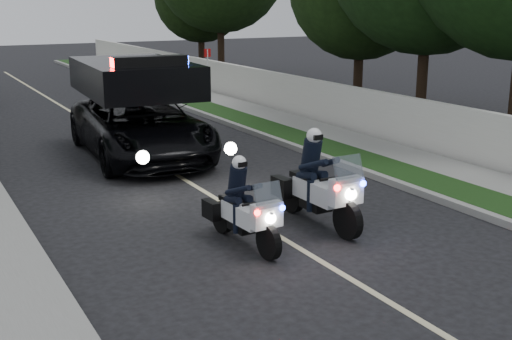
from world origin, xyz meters
The scene contains 15 objects.
ground centered at (0.00, 0.00, 0.00)m, with size 120.00×120.00×0.00m, color #232326.
curb_right centered at (4.10, 10.00, 0.07)m, with size 0.20×60.00×0.15m, color gray.
grass_verge centered at (4.80, 10.00, 0.08)m, with size 1.20×60.00×0.16m, color #193814.
sidewalk_right centered at (6.10, 10.00, 0.08)m, with size 1.40×60.00×0.16m, color gray.
property_wall centered at (7.10, 10.00, 0.75)m, with size 0.22×60.00×1.50m, color beige.
lane_marking centered at (0.00, 10.00, 0.00)m, with size 0.12×50.00×0.01m, color #BFB78C.
police_moto_left centered at (-0.77, 2.46, 0.00)m, with size 0.66×1.89×1.61m, color silver, non-canonical shape.
police_moto_right centered at (0.99, 2.75, 0.00)m, with size 0.77×2.21×1.88m, color silver, non-canonical shape.
police_suv centered at (-0.12, 9.75, 0.00)m, with size 2.91×6.29×3.06m, color black.
sign_post centered at (6.00, 18.69, 0.00)m, with size 0.35×0.35×2.26m, color #A40E0B, non-canonical shape.
tree_right_a centered at (10.17, 6.01, 0.00)m, with size 6.87×6.87×11.44m, color #163310, non-canonical shape.
tree_right_b centered at (9.93, 9.74, 0.00)m, with size 6.65×6.65×11.09m, color #183511, non-canonical shape.
tree_right_c centered at (9.89, 13.25, 0.00)m, with size 5.47×5.47×9.11m, color #1A3410, non-canonical shape.
tree_right_d centered at (9.69, 25.01, 0.00)m, with size 6.93×6.93×11.55m, color #1B3612, non-canonical shape.
tree_right_e centered at (9.63, 27.45, 0.00)m, with size 5.18×5.18×8.63m, color black, non-canonical shape.
Camera 1 is at (-5.84, -7.27, 4.21)m, focal length 46.21 mm.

